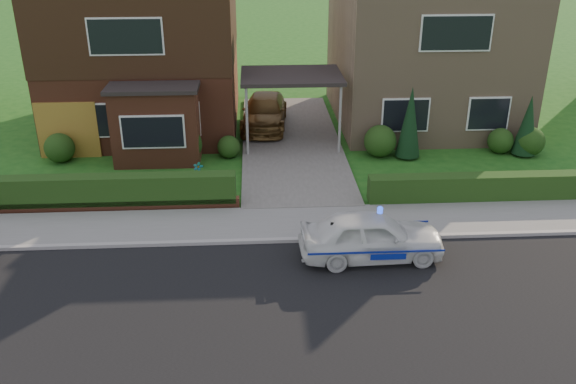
{
  "coord_description": "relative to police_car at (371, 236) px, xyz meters",
  "views": [
    {
      "loc": [
        -1.42,
        -11.62,
        8.26
      ],
      "look_at": [
        -0.56,
        3.5,
        1.32
      ],
      "focal_mm": 38.0,
      "sensor_mm": 36.0,
      "label": 1
    }
  ],
  "objects": [
    {
      "name": "hedge_right",
      "position": [
        4.27,
        3.23,
        -0.64
      ],
      "size": [
        7.5,
        0.55,
        0.8
      ],
      "primitive_type": "cube",
      "color": "#163410",
      "rests_on": "ground"
    },
    {
      "name": "shrub_right_near",
      "position": [
        1.67,
        7.28,
        -0.04
      ],
      "size": [
        1.2,
        1.2,
        1.2
      ],
      "primitive_type": "sphere",
      "color": "#163410",
      "rests_on": "ground"
    },
    {
      "name": "driveway",
      "position": [
        -1.53,
        8.88,
        -0.58
      ],
      "size": [
        3.8,
        12.0,
        0.12
      ],
      "primitive_type": "cube",
      "color": "#666059",
      "rests_on": "ground"
    },
    {
      "name": "dwarf_wall",
      "position": [
        -7.33,
        3.18,
        -0.46
      ],
      "size": [
        7.7,
        0.25,
        0.36
      ],
      "primitive_type": "cube",
      "color": "brown",
      "rests_on": "ground"
    },
    {
      "name": "potted_plant_a",
      "position": [
        -4.88,
        5.26,
        -0.3
      ],
      "size": [
        0.39,
        0.3,
        0.67
      ],
      "primitive_type": "imported",
      "rotation": [
        0.0,
        0.0,
        -0.17
      ],
      "color": "gray",
      "rests_on": "ground"
    },
    {
      "name": "conifer_a",
      "position": [
        2.67,
        7.08,
        0.66
      ],
      "size": [
        0.9,
        0.9,
        2.6
      ],
      "primitive_type": "cone",
      "color": "black",
      "rests_on": "ground"
    },
    {
      "name": "shrub_left_far",
      "position": [
        -10.03,
        7.38,
        -0.1
      ],
      "size": [
        1.08,
        1.08,
        1.08
      ],
      "primitive_type": "sphere",
      "color": "#163410",
      "rests_on": "ground"
    },
    {
      "name": "driveway_car",
      "position": [
        -2.53,
        10.69,
        0.11
      ],
      "size": [
        2.15,
        4.48,
        1.26
      ],
      "primitive_type": "imported",
      "rotation": [
        0.0,
        0.0,
        -0.09
      ],
      "color": "brown",
      "rests_on": "driveway"
    },
    {
      "name": "ground",
      "position": [
        -1.53,
        -2.12,
        -0.64
      ],
      "size": [
        120.0,
        120.0,
        0.0
      ],
      "primitive_type": "plane",
      "color": "#1A5316",
      "rests_on": "ground"
    },
    {
      "name": "shrub_right_mid",
      "position": [
        6.27,
        7.38,
        -0.16
      ],
      "size": [
        0.96,
        0.96,
        0.96
      ],
      "primitive_type": "sphere",
      "color": "#163410",
      "rests_on": "ground"
    },
    {
      "name": "potted_plant_b",
      "position": [
        -10.33,
        4.02,
        -0.21
      ],
      "size": [
        0.59,
        0.55,
        0.86
      ],
      "primitive_type": "imported",
      "rotation": [
        0.0,
        0.0,
        0.44
      ],
      "color": "gray",
      "rests_on": "ground"
    },
    {
      "name": "shrub_right_far",
      "position": [
        7.27,
        7.08,
        -0.1
      ],
      "size": [
        1.08,
        1.08,
        1.08
      ],
      "primitive_type": "sphere",
      "color": "#163410",
      "rests_on": "ground"
    },
    {
      "name": "road",
      "position": [
        -1.53,
        -2.12,
        -0.64
      ],
      "size": [
        60.0,
        6.0,
        0.02
      ],
      "primitive_type": "cube",
      "color": "black",
      "rests_on": "ground"
    },
    {
      "name": "shrub_left_near",
      "position": [
        -3.93,
        7.48,
        -0.22
      ],
      "size": [
        0.84,
        0.84,
        0.84
      ],
      "primitive_type": "sphere",
      "color": "#163410",
      "rests_on": "ground"
    },
    {
      "name": "house_right",
      "position": [
        4.27,
        11.87,
        3.03
      ],
      "size": [
        7.5,
        8.06,
        7.25
      ],
      "color": "tan",
      "rests_on": "ground"
    },
    {
      "name": "shrub_left_mid",
      "position": [
        -5.53,
        7.18,
        0.02
      ],
      "size": [
        1.32,
        1.32,
        1.32
      ],
      "primitive_type": "sphere",
      "color": "#163410",
      "rests_on": "ground"
    },
    {
      "name": "hedge_left",
      "position": [
        -7.33,
        3.33,
        -0.64
      ],
      "size": [
        7.5,
        0.55,
        0.9
      ],
      "primitive_type": "cube",
      "color": "#163410",
      "rests_on": "ground"
    },
    {
      "name": "police_car",
      "position": [
        0.0,
        0.0,
        0.0
      ],
      "size": [
        3.44,
        3.79,
        1.44
      ],
      "rotation": [
        0.0,
        0.0,
        1.61
      ],
      "color": "white",
      "rests_on": "ground"
    },
    {
      "name": "conifer_b",
      "position": [
        7.07,
        7.08,
        0.46
      ],
      "size": [
        0.9,
        0.9,
        2.2
      ],
      "primitive_type": "cone",
      "color": "black",
      "rests_on": "ground"
    },
    {
      "name": "house_left",
      "position": [
        -7.32,
        11.78,
        3.17
      ],
      "size": [
        7.5,
        9.53,
        7.25
      ],
      "color": "brown",
      "rests_on": "ground"
    },
    {
      "name": "garage_door",
      "position": [
        -9.78,
        7.84,
        0.41
      ],
      "size": [
        2.2,
        0.1,
        2.1
      ],
      "primitive_type": "cube",
      "color": "olive",
      "rests_on": "ground"
    },
    {
      "name": "sidewalk",
      "position": [
        -1.53,
        1.98,
        -0.59
      ],
      "size": [
        60.0,
        2.0,
        0.1
      ],
      "primitive_type": "cube",
      "color": "slate",
      "rests_on": "ground"
    },
    {
      "name": "carport_link",
      "position": [
        -1.53,
        8.83,
        2.02
      ],
      "size": [
        3.8,
        3.0,
        2.77
      ],
      "color": "black",
      "rests_on": "ground"
    },
    {
      "name": "kerb",
      "position": [
        -1.53,
        0.93,
        -0.58
      ],
      "size": [
        60.0,
        0.16,
        0.12
      ],
      "primitive_type": "cube",
      "color": "#9E9993",
      "rests_on": "ground"
    },
    {
      "name": "potted_plant_c",
      "position": [
        -8.1,
        3.88,
        -0.24
      ],
      "size": [
        0.52,
        0.52,
        0.8
      ],
      "primitive_type": "imported",
      "rotation": [
        0.0,
        0.0,
        1.74
      ],
      "color": "gray",
      "rests_on": "ground"
    }
  ]
}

